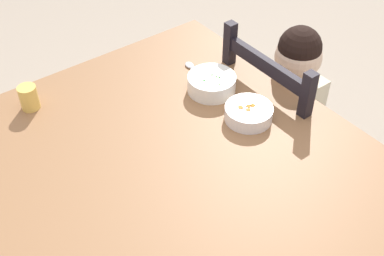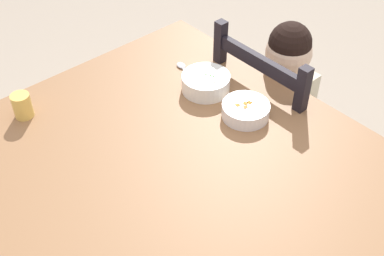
{
  "view_description": "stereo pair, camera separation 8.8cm",
  "coord_description": "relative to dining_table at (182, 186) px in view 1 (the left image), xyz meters",
  "views": [
    {
      "loc": [
        0.83,
        -0.59,
        1.81
      ],
      "look_at": [
        -0.07,
        0.09,
        0.81
      ],
      "focal_mm": 46.68,
      "sensor_mm": 36.0,
      "label": 1
    },
    {
      "loc": [
        0.78,
        -0.66,
        1.81
      ],
      "look_at": [
        -0.07,
        0.09,
        0.81
      ],
      "focal_mm": 46.68,
      "sensor_mm": 36.0,
      "label": 2
    }
  ],
  "objects": [
    {
      "name": "dining_table",
      "position": [
        0.0,
        0.0,
        0.0
      ],
      "size": [
        1.3,
        1.09,
        0.76
      ],
      "color": "#906541",
      "rests_on": "ground"
    },
    {
      "name": "dining_chair",
      "position": [
        -0.13,
        0.59,
        -0.22
      ],
      "size": [
        0.42,
        0.42,
        0.92
      ],
      "color": "black",
      "rests_on": "ground"
    },
    {
      "name": "child_figure",
      "position": [
        -0.13,
        0.59,
        -0.05
      ],
      "size": [
        0.32,
        0.31,
        0.94
      ],
      "color": "beige",
      "rests_on": "ground"
    },
    {
      "name": "bowl_of_peas",
      "position": [
        -0.23,
        0.29,
        0.13
      ],
      "size": [
        0.17,
        0.17,
        0.06
      ],
      "color": "white",
      "rests_on": "dining_table"
    },
    {
      "name": "bowl_of_carrots",
      "position": [
        -0.04,
        0.29,
        0.12
      ],
      "size": [
        0.16,
        0.16,
        0.05
      ],
      "color": "white",
      "rests_on": "dining_table"
    },
    {
      "name": "spoon",
      "position": [
        -0.37,
        0.32,
        0.1
      ],
      "size": [
        0.14,
        0.05,
        0.01
      ],
      "color": "silver",
      "rests_on": "dining_table"
    },
    {
      "name": "drinking_cup",
      "position": [
        -0.52,
        -0.24,
        0.14
      ],
      "size": [
        0.06,
        0.06,
        0.08
      ],
      "primitive_type": "cylinder",
      "color": "#EAC157",
      "rests_on": "dining_table"
    }
  ]
}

